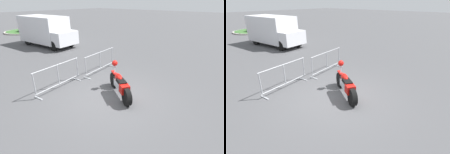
# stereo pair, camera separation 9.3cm
# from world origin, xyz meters

# --- Properties ---
(ground_plane) EXTENTS (120.00, 120.00, 0.00)m
(ground_plane) POSITION_xyz_m (0.00, 0.00, 0.00)
(ground_plane) COLOR #4C4C4F
(motorcycle) EXTENTS (1.31, 1.91, 1.22)m
(motorcycle) POSITION_xyz_m (0.43, -0.21, 0.46)
(motorcycle) COLOR black
(motorcycle) RESTS_ON ground
(crowd_barrier_near) EXTENTS (2.30, 0.70, 1.07)m
(crowd_barrier_near) POSITION_xyz_m (-0.80, 2.07, 0.56)
(crowd_barrier_near) COLOR #9EA0A5
(crowd_barrier_near) RESTS_ON ground
(crowd_barrier_far) EXTENTS (2.30, 0.70, 1.07)m
(crowd_barrier_far) POSITION_xyz_m (1.67, 2.07, 0.56)
(crowd_barrier_far) COLOR #9EA0A5
(crowd_barrier_far) RESTS_ON ground
(delivery_van) EXTENTS (2.47, 5.18, 2.31)m
(delivery_van) POSITION_xyz_m (3.02, 9.49, 1.24)
(delivery_van) COLOR silver
(delivery_van) RESTS_ON ground
(planter_island) EXTENTS (4.40, 4.40, 1.04)m
(planter_island) POSITION_xyz_m (4.73, 17.50, 0.25)
(planter_island) COLOR #ADA89E
(planter_island) RESTS_ON ground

